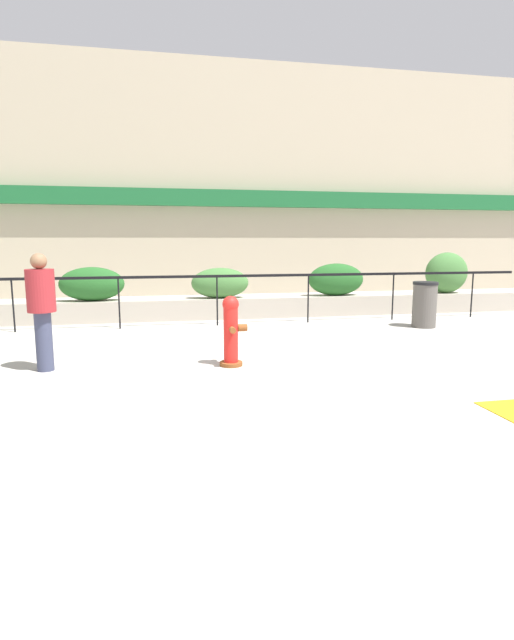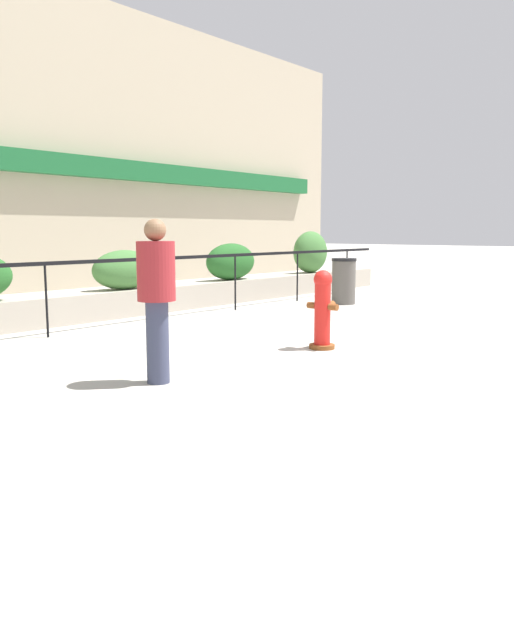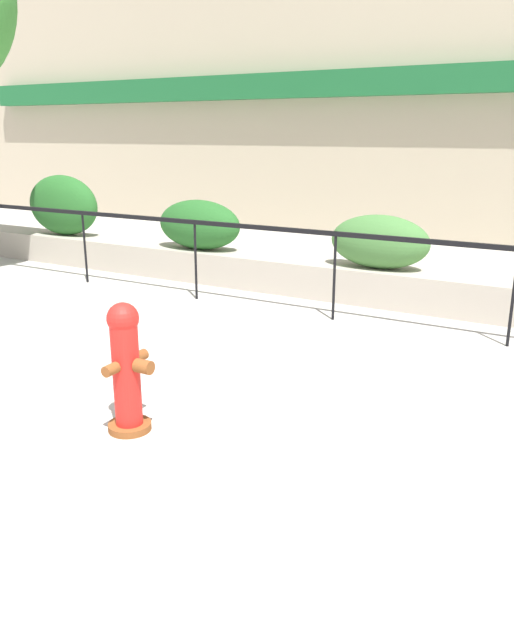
{
  "view_description": "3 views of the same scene",
  "coord_description": "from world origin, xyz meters",
  "px_view_note": "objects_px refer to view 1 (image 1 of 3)",
  "views": [
    {
      "loc": [
        -1.33,
        -6.24,
        1.9
      ],
      "look_at": [
        0.5,
        2.82,
        0.43
      ],
      "focal_mm": 28.0,
      "sensor_mm": 36.0,
      "label": 1
    },
    {
      "loc": [
        -7.3,
        -3.52,
        1.61
      ],
      "look_at": [
        -0.87,
        1.82,
        0.41
      ],
      "focal_mm": 35.0,
      "sensor_mm": 36.0,
      "label": 2
    },
    {
      "loc": [
        2.94,
        -2.35,
        2.35
      ],
      "look_at": [
        0.32,
        2.31,
        0.73
      ],
      "focal_mm": 35.0,
      "sensor_mm": 36.0,
      "label": 3
    }
  ],
  "objects_px": {
    "hedge_bush_4": "(446,273)",
    "pedestrian": "(42,305)",
    "hedge_bush_2": "(220,283)",
    "hedge_bush_1": "(92,284)",
    "fire_hydrant": "(231,330)",
    "trash_bin": "(425,304)",
    "hedge_bush_3": "(336,279)"
  },
  "relations": [
    {
      "from": "hedge_bush_4",
      "to": "pedestrian",
      "type": "distance_m",
      "value": 10.42
    },
    {
      "from": "hedge_bush_2",
      "to": "hedge_bush_4",
      "type": "distance_m",
      "value": 6.17
    },
    {
      "from": "hedge_bush_1",
      "to": "hedge_bush_2",
      "type": "relative_size",
      "value": 1.05
    },
    {
      "from": "hedge_bush_2",
      "to": "fire_hydrant",
      "type": "relative_size",
      "value": 1.31
    },
    {
      "from": "hedge_bush_1",
      "to": "hedge_bush_4",
      "type": "xyz_separation_m",
      "value": [
        9.2,
        0.0,
        0.15
      ]
    },
    {
      "from": "trash_bin",
      "to": "fire_hydrant",
      "type": "bearing_deg",
      "value": -151.15
    },
    {
      "from": "hedge_bush_2",
      "to": "fire_hydrant",
      "type": "distance_m",
      "value": 4.85
    },
    {
      "from": "pedestrian",
      "to": "hedge_bush_1",
      "type": "bearing_deg",
      "value": 88.0
    },
    {
      "from": "hedge_bush_1",
      "to": "trash_bin",
      "type": "distance_m",
      "value": 7.65
    },
    {
      "from": "hedge_bush_1",
      "to": "pedestrian",
      "type": "relative_size",
      "value": 0.86
    },
    {
      "from": "hedge_bush_1",
      "to": "hedge_bush_3",
      "type": "relative_size",
      "value": 1.01
    },
    {
      "from": "fire_hydrant",
      "to": "pedestrian",
      "type": "relative_size",
      "value": 0.62
    },
    {
      "from": "hedge_bush_4",
      "to": "trash_bin",
      "type": "xyz_separation_m",
      "value": [
        -1.89,
        -2.22,
        -0.54
      ]
    },
    {
      "from": "trash_bin",
      "to": "hedge_bush_3",
      "type": "bearing_deg",
      "value": 119.62
    },
    {
      "from": "fire_hydrant",
      "to": "trash_bin",
      "type": "distance_m",
      "value": 5.4
    },
    {
      "from": "hedge_bush_1",
      "to": "fire_hydrant",
      "type": "height_order",
      "value": "hedge_bush_1"
    },
    {
      "from": "hedge_bush_4",
      "to": "pedestrian",
      "type": "xyz_separation_m",
      "value": [
        -9.36,
        -4.57,
        -0.06
      ]
    },
    {
      "from": "hedge_bush_1",
      "to": "pedestrian",
      "type": "height_order",
      "value": "pedestrian"
    },
    {
      "from": "hedge_bush_4",
      "to": "trash_bin",
      "type": "bearing_deg",
      "value": -130.47
    },
    {
      "from": "hedge_bush_1",
      "to": "hedge_bush_3",
      "type": "bearing_deg",
      "value": 0.0
    },
    {
      "from": "hedge_bush_4",
      "to": "hedge_bush_1",
      "type": "bearing_deg",
      "value": 180.0
    },
    {
      "from": "hedge_bush_4",
      "to": "trash_bin",
      "type": "distance_m",
      "value": 2.96
    },
    {
      "from": "hedge_bush_1",
      "to": "hedge_bush_3",
      "type": "xyz_separation_m",
      "value": [
        6.05,
        0.0,
        0.02
      ]
    },
    {
      "from": "hedge_bush_4",
      "to": "hedge_bush_2",
      "type": "bearing_deg",
      "value": 180.0
    },
    {
      "from": "hedge_bush_2",
      "to": "pedestrian",
      "type": "xyz_separation_m",
      "value": [
        -3.19,
        -4.57,
        0.11
      ]
    },
    {
      "from": "hedge_bush_3",
      "to": "pedestrian",
      "type": "relative_size",
      "value": 0.85
    },
    {
      "from": "hedge_bush_3",
      "to": "trash_bin",
      "type": "height_order",
      "value": "hedge_bush_3"
    },
    {
      "from": "pedestrian",
      "to": "trash_bin",
      "type": "distance_m",
      "value": 7.85
    },
    {
      "from": "hedge_bush_3",
      "to": "hedge_bush_1",
      "type": "bearing_deg",
      "value": 180.0
    },
    {
      "from": "hedge_bush_3",
      "to": "pedestrian",
      "type": "height_order",
      "value": "pedestrian"
    },
    {
      "from": "fire_hydrant",
      "to": "trash_bin",
      "type": "bearing_deg",
      "value": 28.85
    },
    {
      "from": "fire_hydrant",
      "to": "pedestrian",
      "type": "bearing_deg",
      "value": 174.72
    }
  ]
}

